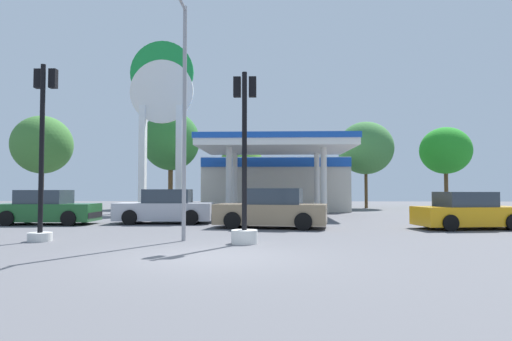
{
  "coord_description": "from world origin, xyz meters",
  "views": [
    {
      "loc": [
        1.36,
        -9.91,
        1.51
      ],
      "look_at": [
        0.49,
        12.27,
        2.44
      ],
      "focal_mm": 31.16,
      "sensor_mm": 36.0,
      "label": 1
    }
  ],
  "objects_px": {
    "car_3": "(468,212)",
    "tree_2": "(242,162)",
    "station_pole_sign": "(162,104)",
    "corner_streetlamp": "(183,97)",
    "traffic_signal_0": "(42,167)",
    "tree_0": "(42,145)",
    "tree_1": "(171,141)",
    "car_1": "(165,208)",
    "car_0": "(47,209)",
    "car_2": "(272,210)",
    "tree_4": "(446,151)",
    "traffic_signal_1": "(244,187)",
    "tree_3": "(366,148)"
  },
  "relations": [
    {
      "from": "car_3",
      "to": "tree_4",
      "type": "xyz_separation_m",
      "value": [
        6.63,
        19.33,
        3.98
      ]
    },
    {
      "from": "car_1",
      "to": "tree_1",
      "type": "xyz_separation_m",
      "value": [
        -3.39,
        15.51,
        4.66
      ]
    },
    {
      "from": "tree_3",
      "to": "station_pole_sign",
      "type": "bearing_deg",
      "value": -153.09
    },
    {
      "from": "car_1",
      "to": "traffic_signal_0",
      "type": "xyz_separation_m",
      "value": [
        -1.97,
        -6.76,
        1.48
      ]
    },
    {
      "from": "car_3",
      "to": "tree_1",
      "type": "relative_size",
      "value": 0.54
    },
    {
      "from": "tree_2",
      "to": "tree_3",
      "type": "xyz_separation_m",
      "value": [
        9.91,
        -0.93,
        1.04
      ]
    },
    {
      "from": "traffic_signal_0",
      "to": "tree_0",
      "type": "distance_m",
      "value": 23.83
    },
    {
      "from": "car_0",
      "to": "corner_streetlamp",
      "type": "xyz_separation_m",
      "value": [
        7.08,
        -6.01,
        3.51
      ]
    },
    {
      "from": "station_pole_sign",
      "to": "traffic_signal_1",
      "type": "xyz_separation_m",
      "value": [
        6.35,
        -15.6,
        -5.38
      ]
    },
    {
      "from": "traffic_signal_1",
      "to": "tree_0",
      "type": "height_order",
      "value": "tree_0"
    },
    {
      "from": "traffic_signal_0",
      "to": "corner_streetlamp",
      "type": "bearing_deg",
      "value": 0.22
    },
    {
      "from": "station_pole_sign",
      "to": "tree_0",
      "type": "distance_m",
      "value": 12.27
    },
    {
      "from": "tree_3",
      "to": "tree_4",
      "type": "relative_size",
      "value": 1.05
    },
    {
      "from": "car_3",
      "to": "tree_2",
      "type": "xyz_separation_m",
      "value": [
        -9.95,
        19.1,
        3.08
      ]
    },
    {
      "from": "tree_3",
      "to": "tree_0",
      "type": "bearing_deg",
      "value": -176.03
    },
    {
      "from": "tree_4",
      "to": "tree_3",
      "type": "bearing_deg",
      "value": -170.14
    },
    {
      "from": "car_1",
      "to": "tree_0",
      "type": "height_order",
      "value": "tree_0"
    },
    {
      "from": "station_pole_sign",
      "to": "tree_3",
      "type": "bearing_deg",
      "value": 26.91
    },
    {
      "from": "station_pole_sign",
      "to": "car_1",
      "type": "distance_m",
      "value": 10.85
    },
    {
      "from": "tree_0",
      "to": "corner_streetlamp",
      "type": "relative_size",
      "value": 1.03
    },
    {
      "from": "traffic_signal_1",
      "to": "station_pole_sign",
      "type": "bearing_deg",
      "value": 112.13
    },
    {
      "from": "corner_streetlamp",
      "to": "traffic_signal_1",
      "type": "bearing_deg",
      "value": -10.35
    },
    {
      "from": "traffic_signal_1",
      "to": "corner_streetlamp",
      "type": "bearing_deg",
      "value": 169.65
    },
    {
      "from": "car_3",
      "to": "tree_1",
      "type": "height_order",
      "value": "tree_1"
    },
    {
      "from": "traffic_signal_1",
      "to": "tree_4",
      "type": "relative_size",
      "value": 0.73
    },
    {
      "from": "car_3",
      "to": "corner_streetlamp",
      "type": "height_order",
      "value": "corner_streetlamp"
    },
    {
      "from": "car_0",
      "to": "tree_0",
      "type": "distance_m",
      "value": 17.49
    },
    {
      "from": "traffic_signal_1",
      "to": "tree_2",
      "type": "bearing_deg",
      "value": 94.29
    },
    {
      "from": "car_2",
      "to": "tree_4",
      "type": "height_order",
      "value": "tree_4"
    },
    {
      "from": "tree_1",
      "to": "car_1",
      "type": "bearing_deg",
      "value": -77.67
    },
    {
      "from": "traffic_signal_1",
      "to": "corner_streetlamp",
      "type": "height_order",
      "value": "corner_streetlamp"
    },
    {
      "from": "traffic_signal_1",
      "to": "tree_4",
      "type": "bearing_deg",
      "value": 58.47
    },
    {
      "from": "tree_1",
      "to": "car_3",
      "type": "bearing_deg",
      "value": -48.92
    },
    {
      "from": "car_2",
      "to": "tree_4",
      "type": "distance_m",
      "value": 24.06
    },
    {
      "from": "car_2",
      "to": "traffic_signal_1",
      "type": "height_order",
      "value": "traffic_signal_1"
    },
    {
      "from": "station_pole_sign",
      "to": "car_1",
      "type": "xyz_separation_m",
      "value": [
        2.37,
        -8.52,
        -6.28
      ]
    },
    {
      "from": "car_3",
      "to": "tree_0",
      "type": "bearing_deg",
      "value": 146.96
    },
    {
      "from": "tree_0",
      "to": "tree_4",
      "type": "bearing_deg",
      "value": 5.22
    },
    {
      "from": "station_pole_sign",
      "to": "tree_1",
      "type": "bearing_deg",
      "value": 98.28
    },
    {
      "from": "car_2",
      "to": "car_3",
      "type": "height_order",
      "value": "car_2"
    },
    {
      "from": "car_1",
      "to": "tree_2",
      "type": "bearing_deg",
      "value": 82.59
    },
    {
      "from": "station_pole_sign",
      "to": "car_0",
      "type": "relative_size",
      "value": 2.65
    },
    {
      "from": "car_3",
      "to": "traffic_signal_0",
      "type": "distance_m",
      "value": 14.87
    },
    {
      "from": "car_0",
      "to": "car_1",
      "type": "relative_size",
      "value": 0.98
    },
    {
      "from": "car_2",
      "to": "tree_1",
      "type": "relative_size",
      "value": 0.59
    },
    {
      "from": "traffic_signal_0",
      "to": "tree_4",
      "type": "relative_size",
      "value": 0.79
    },
    {
      "from": "station_pole_sign",
      "to": "corner_streetlamp",
      "type": "height_order",
      "value": "station_pole_sign"
    },
    {
      "from": "car_0",
      "to": "tree_2",
      "type": "height_order",
      "value": "tree_2"
    },
    {
      "from": "station_pole_sign",
      "to": "corner_streetlamp",
      "type": "bearing_deg",
      "value": -73.46
    },
    {
      "from": "traffic_signal_1",
      "to": "tree_4",
      "type": "xyz_separation_m",
      "value": [
        14.79,
        24.11,
        3.05
      ]
    }
  ]
}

